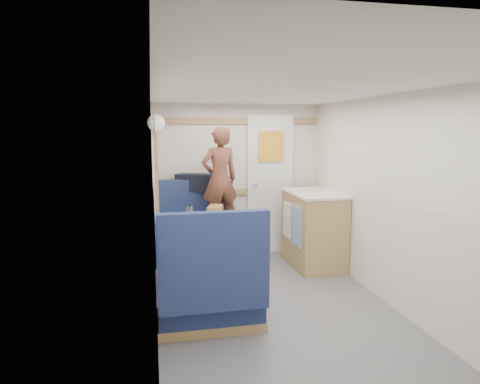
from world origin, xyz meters
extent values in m
plane|color=#515156|center=(0.00, 0.00, 0.00)|extent=(4.50, 4.50, 0.00)
plane|color=silver|center=(0.00, 0.00, 2.00)|extent=(4.50, 4.50, 0.00)
cube|color=silver|center=(0.00, 2.25, 1.00)|extent=(2.20, 0.02, 2.00)
cube|color=silver|center=(-1.10, 0.00, 1.00)|extent=(0.02, 4.50, 2.00)
cube|color=silver|center=(1.10, 0.00, 1.00)|extent=(0.02, 4.50, 2.00)
cube|color=olive|center=(0.00, 2.23, 0.85)|extent=(2.15, 0.02, 0.08)
cube|color=olive|center=(0.00, 2.23, 1.78)|extent=(2.15, 0.02, 0.08)
cube|color=#9DAA90|center=(-1.08, 1.00, 1.25)|extent=(0.04, 1.30, 0.72)
cube|color=white|center=(0.45, 2.22, 0.93)|extent=(0.62, 0.04, 1.86)
cube|color=yellow|center=(0.45, 2.19, 1.45)|extent=(0.34, 0.03, 0.40)
cylinder|color=silver|center=(0.23, 2.17, 0.95)|extent=(0.04, 0.10, 0.04)
cube|color=white|center=(-0.65, 1.00, 0.70)|extent=(0.62, 0.92, 0.04)
cylinder|color=silver|center=(-0.65, 1.00, 0.35)|extent=(0.08, 0.08, 0.66)
cylinder|color=silver|center=(-0.65, 1.00, 0.01)|extent=(0.36, 0.36, 0.03)
cube|color=navy|center=(-0.65, 1.80, 0.23)|extent=(0.88, 0.50, 0.45)
cube|color=navy|center=(-0.65, 2.08, 0.65)|extent=(0.88, 0.10, 0.80)
cube|color=olive|center=(-0.65, 1.80, 0.04)|extent=(0.90, 0.52, 0.08)
cube|color=navy|center=(-0.65, 0.20, 0.23)|extent=(0.88, 0.50, 0.45)
cube|color=navy|center=(-0.65, -0.08, 0.65)|extent=(0.88, 0.10, 0.80)
cube|color=olive|center=(-0.65, 0.20, 0.04)|extent=(0.90, 0.52, 0.08)
cube|color=olive|center=(-0.65, 2.12, 0.88)|extent=(0.90, 0.14, 0.04)
sphere|color=white|center=(-1.04, 1.85, 1.75)|extent=(0.20, 0.20, 0.20)
cube|color=olive|center=(0.82, 1.55, 0.45)|extent=(0.54, 0.90, 0.90)
cube|color=silver|center=(0.82, 1.55, 0.91)|extent=(0.56, 0.92, 0.03)
cube|color=#5972B2|center=(0.54, 1.37, 0.55)|extent=(0.01, 0.30, 0.48)
cube|color=silver|center=(0.54, 1.73, 0.55)|extent=(0.01, 0.28, 0.44)
imported|color=brown|center=(-0.31, 1.76, 1.08)|extent=(0.52, 0.41, 1.26)
cube|color=black|center=(-0.59, 2.12, 1.01)|extent=(0.49, 0.34, 0.21)
cube|color=silver|center=(-0.48, 0.87, 0.73)|extent=(0.34, 0.40, 0.02)
sphere|color=orange|center=(-0.44, 0.71, 0.77)|extent=(0.07, 0.07, 0.07)
cube|color=#E2C883|center=(-0.58, 0.80, 0.76)|extent=(0.11, 0.08, 0.04)
cylinder|color=white|center=(-0.80, 0.80, 0.72)|extent=(0.06, 0.06, 0.01)
cylinder|color=white|center=(-0.80, 0.80, 0.78)|extent=(0.01, 0.01, 0.10)
sphere|color=#480711|center=(-0.80, 0.80, 0.85)|extent=(0.08, 0.08, 0.08)
cylinder|color=white|center=(-0.76, 0.80, 0.78)|extent=(0.07, 0.07, 0.12)
cylinder|color=white|center=(-0.72, 1.38, 0.78)|extent=(0.07, 0.07, 0.12)
cylinder|color=brown|center=(-0.43, 0.94, 0.77)|extent=(0.07, 0.07, 0.10)
cylinder|color=black|center=(-0.66, 1.16, 0.77)|extent=(0.03, 0.03, 0.09)
cylinder|color=silver|center=(-0.59, 0.94, 0.77)|extent=(0.04, 0.04, 0.09)
cube|color=brown|center=(-0.43, 1.38, 0.77)|extent=(0.22, 0.29, 0.11)
camera|label=1|loc=(-1.11, -3.29, 1.69)|focal=32.00mm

